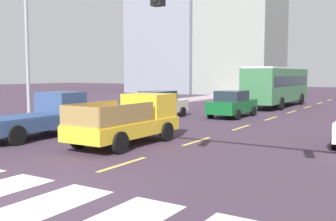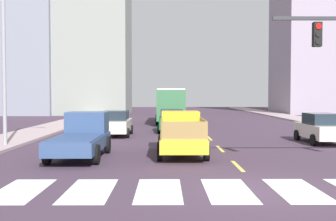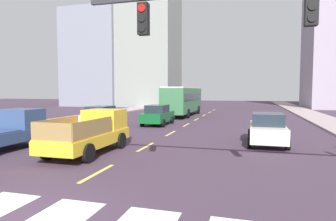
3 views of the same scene
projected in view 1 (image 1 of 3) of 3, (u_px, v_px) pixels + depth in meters
The scene contains 18 objects.
ground_plane at pixel (14, 198), 9.21m from camera, with size 160.00×160.00×0.00m, color #403040.
sidewalk_left at pixel (111, 109), 30.81m from camera, with size 3.27×110.00×0.15m, color #A69195.
crosswalk_stripe_5 at pixel (45, 205), 8.68m from camera, with size 1.31×3.08×0.01m, color silver.
lane_dash_0 at pixel (123, 164), 12.59m from camera, with size 0.16×2.40×0.01m, color #E2C74E.
lane_dash_1 at pixel (197, 141), 16.83m from camera, with size 0.16×2.40×0.01m, color #E2C74E.
lane_dash_2 at pixel (241, 127), 21.06m from camera, with size 0.16×2.40×0.01m, color #E2C74E.
lane_dash_3 at pixel (271, 118), 25.30m from camera, with size 0.16×2.40×0.01m, color #E2C74E.
lane_dash_4 at pixel (292, 112), 29.53m from camera, with size 0.16×2.40×0.01m, color #E2C74E.
lane_dash_5 at pixel (308, 107), 33.76m from camera, with size 0.16×2.40×0.01m, color #E2C74E.
lane_dash_6 at pixel (320, 103), 38.00m from camera, with size 0.16×2.40×0.01m, color #E2C74E.
lane_dash_7 at pixel (330, 100), 42.23m from camera, with size 0.16×2.40×0.01m, color #E2C74E.
pickup_stakebed at pixel (131, 120), 16.32m from camera, with size 2.18×5.20×1.96m.
pickup_dark at pixel (41, 116), 17.99m from camera, with size 2.18×5.20×1.96m.
city_bus at pixel (277, 84), 33.93m from camera, with size 2.72×10.80×3.32m.
sedan_mid at pixel (232, 104), 25.95m from camera, with size 2.02×4.40×1.72m.
sedan_near_right at pixel (159, 104), 25.49m from camera, with size 2.02×4.40×1.72m.
streetlight_left at pixel (28, 35), 22.72m from camera, with size 2.20×0.28×9.00m.
block_mid_right at pixel (176, 31), 60.01m from camera, with size 10.88×11.44×18.05m, color gray.
Camera 1 is at (7.72, -5.79, 2.85)m, focal length 43.02 mm.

